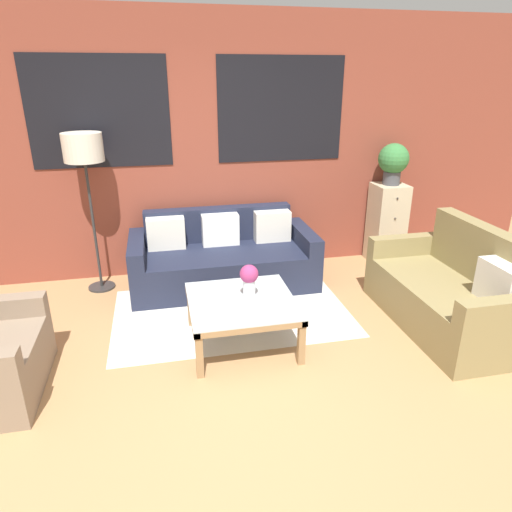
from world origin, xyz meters
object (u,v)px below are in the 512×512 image
at_px(couch_dark, 223,259).
at_px(potted_plant, 393,161).
at_px(settee_vintage, 451,294).
at_px(floor_lamp, 84,155).
at_px(drawer_cabinet, 386,224).
at_px(coffee_table, 242,306).
at_px(flower_vase, 249,278).

relative_size(couch_dark, potted_plant, 4.13).
bearing_deg(settee_vintage, floor_lamp, 154.88).
bearing_deg(floor_lamp, drawer_cabinet, 1.26).
xyz_separation_m(couch_dark, coffee_table, (-0.03, -1.26, 0.06)).
bearing_deg(drawer_cabinet, flower_vase, -144.24).
distance_m(couch_dark, coffee_table, 1.26).
distance_m(drawer_cabinet, potted_plant, 0.75).
relative_size(coffee_table, drawer_cabinet, 0.91).
height_order(coffee_table, flower_vase, flower_vase).
bearing_deg(couch_dark, floor_lamp, 173.56).
distance_m(couch_dark, settee_vintage, 2.31).
bearing_deg(floor_lamp, settee_vintage, -25.12).
height_order(settee_vintage, floor_lamp, floor_lamp).
height_order(couch_dark, settee_vintage, settee_vintage).
xyz_separation_m(coffee_table, drawer_cabinet, (2.06, 1.48, 0.13)).
height_order(drawer_cabinet, potted_plant, potted_plant).
relative_size(coffee_table, potted_plant, 1.85).
bearing_deg(flower_vase, coffee_table, -147.76).
bearing_deg(floor_lamp, coffee_table, -47.49).
xyz_separation_m(floor_lamp, flower_vase, (1.36, -1.36, -0.85)).
relative_size(drawer_cabinet, potted_plant, 2.02).
distance_m(couch_dark, potted_plant, 2.25).
distance_m(settee_vintage, drawer_cabinet, 1.59).
xyz_separation_m(drawer_cabinet, flower_vase, (-1.99, -1.43, 0.10)).
distance_m(settee_vintage, potted_plant, 1.83).
xyz_separation_m(settee_vintage, coffee_table, (-1.90, 0.09, 0.04)).
bearing_deg(couch_dark, settee_vintage, -35.67).
height_order(floor_lamp, flower_vase, floor_lamp).
height_order(settee_vintage, drawer_cabinet, drawer_cabinet).
bearing_deg(flower_vase, settee_vintage, -4.35).
bearing_deg(drawer_cabinet, floor_lamp, -178.74).
bearing_deg(drawer_cabinet, potted_plant, 90.00).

